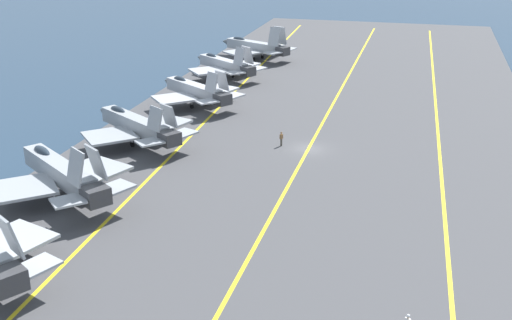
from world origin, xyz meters
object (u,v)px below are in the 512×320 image
at_px(parked_jet_third, 61,172).
at_px(parked_jet_fourth, 136,125).
at_px(parked_jet_seventh, 255,46).
at_px(parked_jet_sixth, 224,64).
at_px(parked_jet_fifth, 195,90).
at_px(crew_brown_vest, 281,138).

distance_m(parked_jet_third, parked_jet_fourth, 16.33).
height_order(parked_jet_third, parked_jet_seventh, parked_jet_third).
distance_m(parked_jet_fourth, parked_jet_sixth, 33.99).
bearing_deg(parked_jet_seventh, parked_jet_third, 178.53).
height_order(parked_jet_third, parked_jet_sixth, parked_jet_third).
relative_size(parked_jet_fourth, parked_jet_fifth, 1.08).
bearing_deg(parked_jet_fifth, parked_jet_seventh, -0.01).
height_order(parked_jet_third, parked_jet_fourth, parked_jet_third).
xyz_separation_m(parked_jet_third, parked_jet_seventh, (66.35, -1.71, -0.22)).
distance_m(parked_jet_sixth, parked_jet_seventh, 16.07).
relative_size(parked_jet_third, parked_jet_fifth, 1.11).
xyz_separation_m(parked_jet_fourth, parked_jet_fifth, (16.90, -1.36, -0.01)).
height_order(parked_jet_fourth, parked_jet_sixth, parked_jet_sixth).
distance_m(parked_jet_third, parked_jet_fifth, 33.27).
relative_size(parked_jet_seventh, crew_brown_vest, 9.17).
xyz_separation_m(parked_jet_sixth, crew_brown_vest, (-30.58, -16.64, -1.33)).
xyz_separation_m(parked_jet_fifth, crew_brown_vest, (-13.49, -15.67, -1.33)).
height_order(parked_jet_third, crew_brown_vest, parked_jet_third).
xyz_separation_m(parked_jet_sixth, parked_jet_seventh, (16.04, -0.98, 0.08)).
bearing_deg(parked_jet_seventh, parked_jet_fifth, 179.99).
relative_size(parked_jet_third, parked_jet_fourth, 1.03).
distance_m(parked_jet_fifth, parked_jet_seventh, 33.12).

